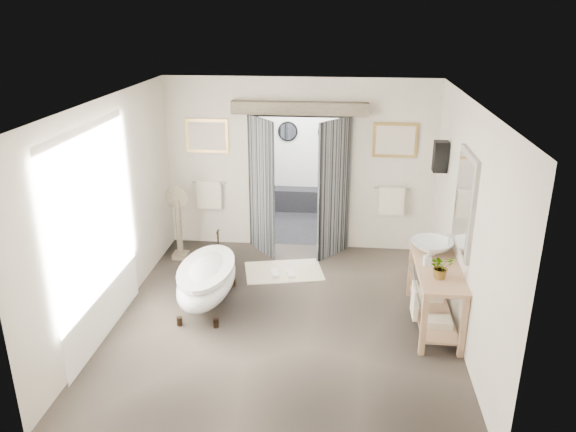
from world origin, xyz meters
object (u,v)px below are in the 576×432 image
at_px(rug, 284,271).
at_px(basin, 432,247).
at_px(vanity, 433,289).
at_px(clawfoot_tub, 207,279).

height_order(rug, basin, basin).
relative_size(vanity, rug, 1.33).
height_order(clawfoot_tub, basin, basin).
relative_size(clawfoot_tub, rug, 1.38).
relative_size(vanity, basin, 2.86).
distance_m(vanity, rug, 2.54).
height_order(clawfoot_tub, vanity, vanity).
bearing_deg(basin, rug, 151.41).
bearing_deg(rug, basin, -25.48).
xyz_separation_m(vanity, basin, (-0.02, 0.34, 0.44)).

